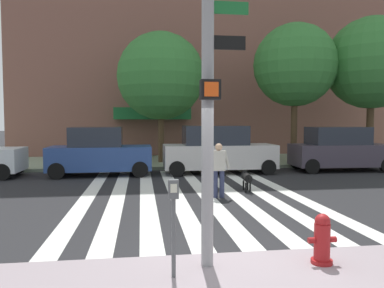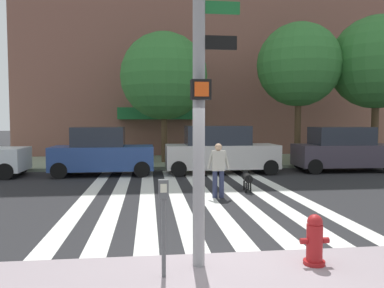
# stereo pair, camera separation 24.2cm
# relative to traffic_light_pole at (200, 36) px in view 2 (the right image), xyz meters

# --- Properties ---
(ground_plane) EXTENTS (160.00, 160.00, 0.00)m
(ground_plane) POSITION_rel_traffic_light_pole_xyz_m (0.35, 6.35, -3.52)
(ground_plane) COLOR #232326
(sidewalk_far) EXTENTS (80.00, 6.00, 0.15)m
(sidewalk_far) POSITION_rel_traffic_light_pole_xyz_m (0.35, 15.17, -3.45)
(sidewalk_far) COLOR gray
(sidewalk_far) RESTS_ON ground_plane
(crosswalk_stripes) EXTENTS (6.75, 11.03, 0.01)m
(crosswalk_stripes) POSITION_rel_traffic_light_pole_xyz_m (0.56, 6.35, -3.52)
(crosswalk_stripes) COLOR silver
(crosswalk_stripes) RESTS_ON ground_plane
(apartment_block) EXTENTS (25.65, 16.14, 23.96)m
(apartment_block) POSITION_rel_traffic_light_pole_xyz_m (3.83, 25.53, 8.45)
(apartment_block) COLOR brown
(apartment_block) RESTS_ON ground_plane
(traffic_light_pole) EXTENTS (0.74, 0.46, 5.80)m
(traffic_light_pole) POSITION_rel_traffic_light_pole_xyz_m (0.00, 0.00, 0.00)
(traffic_light_pole) COLOR gray
(traffic_light_pole) RESTS_ON sidewalk_near
(fire_hydrant) EXTENTS (0.44, 0.32, 0.76)m
(fire_hydrant) POSITION_rel_traffic_light_pole_xyz_m (1.73, -0.11, -3.00)
(fire_hydrant) COLOR maroon
(fire_hydrant) RESTS_ON sidewalk_near
(parking_meter_curbside) EXTENTS (0.14, 0.11, 1.36)m
(parking_meter_curbside) POSITION_rel_traffic_light_pole_xyz_m (-0.54, -0.30, -2.49)
(parking_meter_curbside) COLOR #515456
(parking_meter_curbside) RESTS_ON sidewalk_near
(parked_car_behind_first) EXTENTS (4.26, 1.91, 2.05)m
(parked_car_behind_first) POSITION_rel_traffic_light_pole_xyz_m (-2.71, 10.80, -2.56)
(parked_car_behind_first) COLOR navy
(parked_car_behind_first) RESTS_ON ground_plane
(parked_car_third_in_line) EXTENTS (4.89, 1.87, 2.10)m
(parked_car_third_in_line) POSITION_rel_traffic_light_pole_xyz_m (2.40, 10.80, -2.52)
(parked_car_third_in_line) COLOR beige
(parked_car_third_in_line) RESTS_ON ground_plane
(parked_car_fourth_in_line) EXTENTS (4.51, 2.01, 2.03)m
(parked_car_fourth_in_line) POSITION_rel_traffic_light_pole_xyz_m (8.13, 10.80, -2.54)
(parked_car_fourth_in_line) COLOR #3C3441
(parked_car_fourth_in_line) RESTS_ON ground_plane
(street_tree_nearest) EXTENTS (4.54, 4.54, 6.76)m
(street_tree_nearest) POSITION_rel_traffic_light_pole_xyz_m (0.08, 14.33, 1.11)
(street_tree_nearest) COLOR #4C3823
(street_tree_nearest) RESTS_ON sidewalk_far
(street_tree_middle) EXTENTS (4.33, 4.33, 7.24)m
(street_tree_middle) POSITION_rel_traffic_light_pole_xyz_m (7.05, 13.53, 1.69)
(street_tree_middle) COLOR #4C3823
(street_tree_middle) RESTS_ON sidewalk_far
(street_tree_further) EXTENTS (4.79, 4.79, 7.59)m
(street_tree_further) POSITION_rel_traffic_light_pole_xyz_m (11.07, 13.03, 1.81)
(street_tree_further) COLOR #4C3823
(street_tree_further) RESTS_ON sidewalk_far
(pedestrian_dog_walker) EXTENTS (0.71, 0.27, 1.64)m
(pedestrian_dog_walker) POSITION_rel_traffic_light_pole_xyz_m (1.33, 5.61, -2.59)
(pedestrian_dog_walker) COLOR #282D4C
(pedestrian_dog_walker) RESTS_ON ground_plane
(dog_on_leash) EXTENTS (0.31, 1.00, 0.65)m
(dog_on_leash) POSITION_rel_traffic_light_pole_xyz_m (2.47, 6.55, -3.08)
(dog_on_leash) COLOR black
(dog_on_leash) RESTS_ON ground_plane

